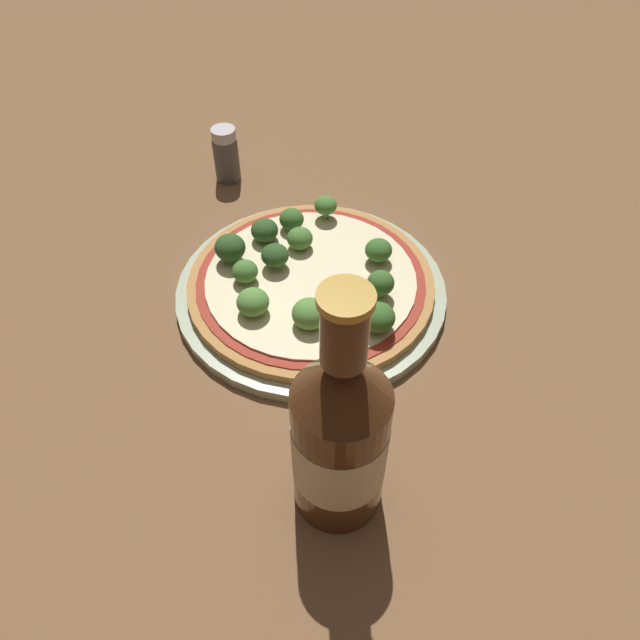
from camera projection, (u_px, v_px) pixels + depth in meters
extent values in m
plane|color=brown|center=(327.00, 295.00, 0.68)|extent=(3.00, 3.00, 0.00)
cylinder|color=#A3B293|center=(311.00, 291.00, 0.67)|extent=(0.29, 0.29, 0.01)
cylinder|color=#B77F42|center=(311.00, 284.00, 0.66)|extent=(0.26, 0.26, 0.01)
cylinder|color=maroon|center=(311.00, 280.00, 0.66)|extent=(0.24, 0.24, 0.00)
cylinder|color=beige|center=(311.00, 279.00, 0.66)|extent=(0.22, 0.22, 0.00)
cylinder|color=#7A9E5B|center=(300.00, 245.00, 0.69)|extent=(0.01, 0.01, 0.01)
ellipsoid|color=#477A33|center=(300.00, 238.00, 0.68)|extent=(0.03, 0.03, 0.02)
cylinder|color=#7A9E5B|center=(377.00, 325.00, 0.61)|extent=(0.01, 0.01, 0.01)
ellipsoid|color=#386628|center=(378.00, 317.00, 0.60)|extent=(0.03, 0.03, 0.03)
cylinder|color=#7A9E5B|center=(254.00, 309.00, 0.62)|extent=(0.01, 0.01, 0.01)
ellipsoid|color=#568E3D|center=(253.00, 302.00, 0.61)|extent=(0.03, 0.03, 0.03)
cylinder|color=#7A9E5B|center=(265.00, 237.00, 0.70)|extent=(0.01, 0.01, 0.01)
ellipsoid|color=#2D5123|center=(265.00, 230.00, 0.69)|extent=(0.03, 0.03, 0.02)
cylinder|color=#7A9E5B|center=(310.00, 321.00, 0.61)|extent=(0.01, 0.01, 0.01)
ellipsoid|color=#568E3D|center=(309.00, 314.00, 0.60)|extent=(0.03, 0.03, 0.03)
cylinder|color=#7A9E5B|center=(380.00, 260.00, 0.67)|extent=(0.01, 0.01, 0.01)
ellipsoid|color=#386628|center=(381.00, 253.00, 0.66)|extent=(0.03, 0.03, 0.02)
cylinder|color=#7A9E5B|center=(326.00, 213.00, 0.72)|extent=(0.01, 0.01, 0.01)
ellipsoid|color=#477A33|center=(326.00, 205.00, 0.71)|extent=(0.03, 0.03, 0.02)
cylinder|color=#7A9E5B|center=(246.00, 278.00, 0.65)|extent=(0.01, 0.01, 0.01)
ellipsoid|color=#477A33|center=(245.00, 271.00, 0.65)|extent=(0.03, 0.03, 0.02)
cylinder|color=#7A9E5B|center=(296.00, 225.00, 0.71)|extent=(0.01, 0.01, 0.01)
ellipsoid|color=#386628|center=(295.00, 218.00, 0.71)|extent=(0.03, 0.03, 0.02)
cylinder|color=#7A9E5B|center=(380.00, 292.00, 0.64)|extent=(0.01, 0.01, 0.01)
ellipsoid|color=#386628|center=(381.00, 283.00, 0.63)|extent=(0.03, 0.03, 0.02)
cylinder|color=#7A9E5B|center=(276.00, 263.00, 0.67)|extent=(0.01, 0.01, 0.01)
ellipsoid|color=#2D5123|center=(275.00, 255.00, 0.66)|extent=(0.03, 0.03, 0.02)
cylinder|color=#7A9E5B|center=(231.00, 257.00, 0.67)|extent=(0.01, 0.01, 0.01)
ellipsoid|color=#2D5123|center=(230.00, 247.00, 0.66)|extent=(0.03, 0.03, 0.03)
cylinder|color=#472814|center=(339.00, 450.00, 0.47)|extent=(0.07, 0.07, 0.14)
cylinder|color=#C6B793|center=(339.00, 448.00, 0.47)|extent=(0.07, 0.07, 0.06)
cone|color=#472814|center=(342.00, 379.00, 0.40)|extent=(0.07, 0.07, 0.04)
cylinder|color=#472814|center=(344.00, 332.00, 0.37)|extent=(0.03, 0.03, 0.05)
cylinder|color=#B7892D|center=(346.00, 299.00, 0.35)|extent=(0.03, 0.03, 0.01)
cylinder|color=#4C4C51|center=(227.00, 159.00, 0.80)|extent=(0.03, 0.03, 0.06)
cylinder|color=silver|center=(223.00, 134.00, 0.78)|extent=(0.03, 0.03, 0.01)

